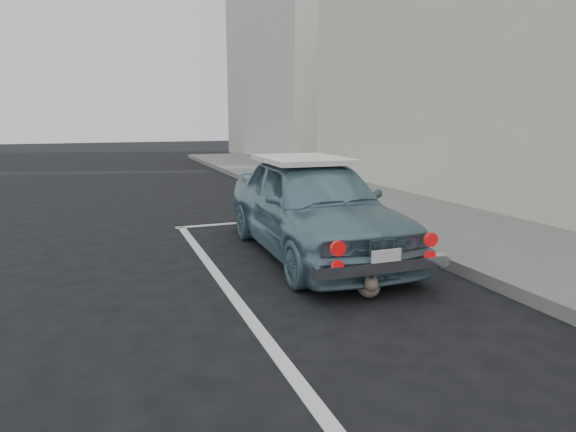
# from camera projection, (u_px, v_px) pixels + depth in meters

# --- Properties ---
(building_far) EXTENTS (3.50, 10.00, 8.00)m
(building_far) POSITION_uv_depth(u_px,v_px,m) (290.00, 72.00, 22.42)
(building_far) COLOR beige
(building_far) RESTS_ON ground
(pline_front) EXTENTS (3.00, 0.12, 0.01)m
(pline_front) POSITION_uv_depth(u_px,v_px,m) (259.00, 221.00, 8.80)
(pline_front) COLOR silver
(pline_front) RESTS_ON ground
(pline_side) EXTENTS (0.12, 7.00, 0.01)m
(pline_side) POSITION_uv_depth(u_px,v_px,m) (233.00, 295.00, 5.11)
(pline_side) COLOR silver
(pline_side) RESTS_ON ground
(retro_coupe) EXTENTS (1.73, 4.03, 1.35)m
(retro_coupe) POSITION_uv_depth(u_px,v_px,m) (312.00, 205.00, 6.60)
(retro_coupe) COLOR slate
(retro_coupe) RESTS_ON ground
(cat) EXTENTS (0.37, 0.51, 0.29)m
(cat) POSITION_uv_depth(u_px,v_px,m) (369.00, 285.00, 5.04)
(cat) COLOR #6F5F55
(cat) RESTS_ON ground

